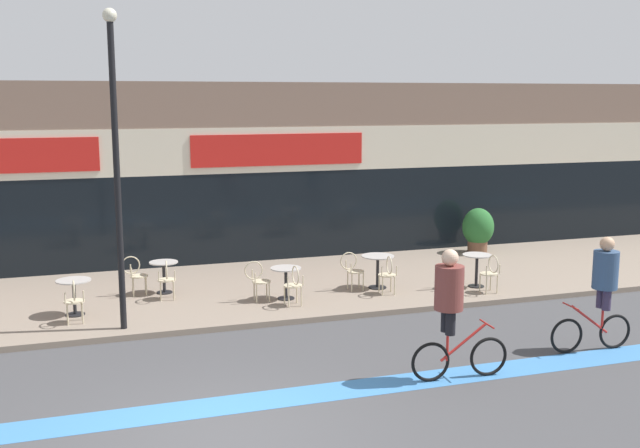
# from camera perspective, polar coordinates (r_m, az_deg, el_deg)

# --- Properties ---
(ground_plane) EXTENTS (120.00, 120.00, 0.00)m
(ground_plane) POSITION_cam_1_polar(r_m,az_deg,el_deg) (10.58, -7.44, -15.75)
(ground_plane) COLOR #424244
(sidewalk_slab) EXTENTS (40.00, 5.50, 0.12)m
(sidewalk_slab) POSITION_cam_1_polar(r_m,az_deg,el_deg) (17.33, -11.94, -5.46)
(sidewalk_slab) COLOR gray
(sidewalk_slab) RESTS_ON ground
(storefront_facade) EXTENTS (40.00, 4.06, 4.90)m
(storefront_facade) POSITION_cam_1_polar(r_m,az_deg,el_deg) (21.54, -13.55, 3.88)
(storefront_facade) COLOR #7F6656
(storefront_facade) RESTS_ON ground
(bike_lane_stripe) EXTENTS (36.00, 0.70, 0.01)m
(bike_lane_stripe) POSITION_cam_1_polar(r_m,az_deg,el_deg) (11.48, -8.40, -13.63)
(bike_lane_stripe) COLOR #3D7AB7
(bike_lane_stripe) RESTS_ON ground
(bistro_table_0) EXTENTS (0.70, 0.70, 0.74)m
(bistro_table_0) POSITION_cam_1_polar(r_m,az_deg,el_deg) (16.05, -18.24, -4.79)
(bistro_table_0) COLOR black
(bistro_table_0) RESTS_ON sidewalk_slab
(bistro_table_1) EXTENTS (0.65, 0.65, 0.72)m
(bistro_table_1) POSITION_cam_1_polar(r_m,az_deg,el_deg) (17.31, -11.82, -3.52)
(bistro_table_1) COLOR black
(bistro_table_1) RESTS_ON sidewalk_slab
(bistro_table_2) EXTENTS (0.68, 0.68, 0.71)m
(bistro_table_2) POSITION_cam_1_polar(r_m,az_deg,el_deg) (16.47, -2.62, -4.03)
(bistro_table_2) COLOR black
(bistro_table_2) RESTS_ON sidewalk_slab
(bistro_table_3) EXTENTS (0.76, 0.76, 0.77)m
(bistro_table_3) POSITION_cam_1_polar(r_m,az_deg,el_deg) (17.43, 4.42, -3.11)
(bistro_table_3) COLOR black
(bistro_table_3) RESTS_ON sidewalk_slab
(bistro_table_4) EXTENTS (0.67, 0.67, 0.77)m
(bistro_table_4) POSITION_cam_1_polar(r_m,az_deg,el_deg) (17.87, 11.86, -2.99)
(bistro_table_4) COLOR black
(bistro_table_4) RESTS_ON sidewalk_slab
(cafe_chair_0_near) EXTENTS (0.42, 0.58, 0.90)m
(cafe_chair_0_near) POSITION_cam_1_polar(r_m,az_deg,el_deg) (15.45, -18.22, -5.40)
(cafe_chair_0_near) COLOR beige
(cafe_chair_0_near) RESTS_ON sidewalk_slab
(cafe_chair_1_near) EXTENTS (0.44, 0.59, 0.90)m
(cafe_chair_1_near) POSITION_cam_1_polar(r_m,az_deg,el_deg) (16.70, -11.60, -3.98)
(cafe_chair_1_near) COLOR beige
(cafe_chair_1_near) RESTS_ON sidewalk_slab
(cafe_chair_1_side) EXTENTS (0.58, 0.41, 0.90)m
(cafe_chair_1_side) POSITION_cam_1_polar(r_m,az_deg,el_deg) (17.26, -13.88, -3.62)
(cafe_chair_1_side) COLOR beige
(cafe_chair_1_side) RESTS_ON sidewalk_slab
(cafe_chair_2_near) EXTENTS (0.42, 0.59, 0.90)m
(cafe_chair_2_near) POSITION_cam_1_polar(r_m,az_deg,el_deg) (15.89, -2.00, -4.49)
(cafe_chair_2_near) COLOR beige
(cafe_chair_2_near) RESTS_ON sidewalk_slab
(cafe_chair_2_side) EXTENTS (0.58, 0.42, 0.90)m
(cafe_chair_2_side) POSITION_cam_1_polar(r_m,az_deg,el_deg) (16.32, -4.74, -4.13)
(cafe_chair_2_side) COLOR beige
(cafe_chair_2_side) RESTS_ON sidewalk_slab
(cafe_chair_3_near) EXTENTS (0.45, 0.60, 0.90)m
(cafe_chair_3_near) POSITION_cam_1_polar(r_m,az_deg,el_deg) (16.87, 5.20, -3.68)
(cafe_chair_3_near) COLOR beige
(cafe_chair_3_near) RESTS_ON sidewalk_slab
(cafe_chair_3_side) EXTENTS (0.58, 0.40, 0.90)m
(cafe_chair_3_side) POSITION_cam_1_polar(r_m,az_deg,el_deg) (17.21, 2.49, -3.38)
(cafe_chair_3_side) COLOR beige
(cafe_chair_3_side) RESTS_ON sidewalk_slab
(cafe_chair_4_near) EXTENTS (0.40, 0.58, 0.90)m
(cafe_chair_4_near) POSITION_cam_1_polar(r_m,az_deg,el_deg) (17.35, 12.89, -3.51)
(cafe_chair_4_near) COLOR beige
(cafe_chair_4_near) RESTS_ON sidewalk_slab
(cafe_chair_4_side) EXTENTS (0.59, 0.43, 0.90)m
(cafe_chair_4_side) POSITION_cam_1_polar(r_m,az_deg,el_deg) (17.57, 10.09, -3.25)
(cafe_chair_4_side) COLOR beige
(cafe_chair_4_side) RESTS_ON sidewalk_slab
(planter_pot) EXTENTS (0.89, 0.89, 1.28)m
(planter_pot) POSITION_cam_1_polar(r_m,az_deg,el_deg) (21.73, 11.95, -0.38)
(planter_pot) COLOR brown
(planter_pot) RESTS_ON sidewalk_slab
(lamp_post) EXTENTS (0.26, 0.26, 5.98)m
(lamp_post) POSITION_cam_1_polar(r_m,az_deg,el_deg) (14.40, -15.29, 5.35)
(lamp_post) COLOR black
(lamp_post) RESTS_ON sidewalk_slab
(cyclist_0) EXTENTS (1.63, 0.51, 2.08)m
(cyclist_0) POSITION_cam_1_polar(r_m,az_deg,el_deg) (14.29, 20.72, -4.26)
(cyclist_0) COLOR black
(cyclist_0) RESTS_ON ground
(cyclist_1) EXTENTS (1.68, 0.53, 2.16)m
(cyclist_1) POSITION_cam_1_polar(r_m,az_deg,el_deg) (12.15, 9.98, -5.92)
(cyclist_1) COLOR black
(cyclist_1) RESTS_ON ground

